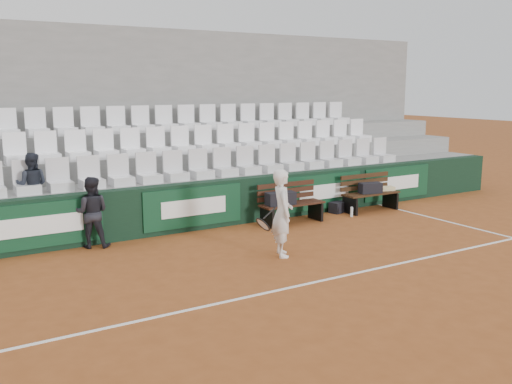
% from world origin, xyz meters
% --- Properties ---
extents(ground, '(80.00, 80.00, 0.00)m').
position_xyz_m(ground, '(0.00, 0.00, 0.00)').
color(ground, brown).
rests_on(ground, ground).
extents(court_baseline, '(18.00, 0.06, 0.01)m').
position_xyz_m(court_baseline, '(0.00, 0.00, 0.00)').
color(court_baseline, white).
rests_on(court_baseline, ground).
extents(back_barrier, '(18.00, 0.34, 1.00)m').
position_xyz_m(back_barrier, '(0.07, 3.99, 0.50)').
color(back_barrier, black).
rests_on(back_barrier, ground).
extents(grandstand_tier_front, '(18.00, 0.95, 1.00)m').
position_xyz_m(grandstand_tier_front, '(0.00, 4.62, 0.50)').
color(grandstand_tier_front, gray).
rests_on(grandstand_tier_front, ground).
extents(grandstand_tier_mid, '(18.00, 0.95, 1.45)m').
position_xyz_m(grandstand_tier_mid, '(0.00, 5.58, 0.72)').
color(grandstand_tier_mid, gray).
rests_on(grandstand_tier_mid, ground).
extents(grandstand_tier_back, '(18.00, 0.95, 1.90)m').
position_xyz_m(grandstand_tier_back, '(0.00, 6.53, 0.95)').
color(grandstand_tier_back, gray).
rests_on(grandstand_tier_back, ground).
extents(grandstand_rear_wall, '(18.00, 0.30, 4.40)m').
position_xyz_m(grandstand_rear_wall, '(0.00, 7.15, 2.20)').
color(grandstand_rear_wall, gray).
rests_on(grandstand_rear_wall, ground).
extents(seat_row_front, '(11.90, 0.44, 0.63)m').
position_xyz_m(seat_row_front, '(0.00, 4.45, 1.31)').
color(seat_row_front, silver).
rests_on(seat_row_front, grandstand_tier_front).
extents(seat_row_mid, '(11.90, 0.44, 0.63)m').
position_xyz_m(seat_row_mid, '(0.00, 5.40, 1.77)').
color(seat_row_mid, white).
rests_on(seat_row_mid, grandstand_tier_mid).
extents(seat_row_back, '(11.90, 0.44, 0.63)m').
position_xyz_m(seat_row_back, '(0.00, 6.35, 2.21)').
color(seat_row_back, white).
rests_on(seat_row_back, grandstand_tier_back).
extents(bench_left, '(1.50, 0.56, 0.45)m').
position_xyz_m(bench_left, '(1.97, 3.37, 0.23)').
color(bench_left, '#371B10').
rests_on(bench_left, ground).
extents(bench_right, '(1.50, 0.56, 0.45)m').
position_xyz_m(bench_right, '(4.31, 3.41, 0.23)').
color(bench_right, '#361F10').
rests_on(bench_right, ground).
extents(sports_bag_left, '(0.67, 0.33, 0.28)m').
position_xyz_m(sports_bag_left, '(1.65, 3.36, 0.59)').
color(sports_bag_left, black).
rests_on(sports_bag_left, bench_left).
extents(sports_bag_right, '(0.58, 0.36, 0.25)m').
position_xyz_m(sports_bag_right, '(4.25, 3.38, 0.58)').
color(sports_bag_right, black).
rests_on(sports_bag_right, bench_right).
extents(towel, '(0.39, 0.33, 0.09)m').
position_xyz_m(towel, '(4.87, 3.44, 0.50)').
color(towel, beige).
rests_on(towel, bench_right).
extents(sports_bag_ground, '(0.48, 0.37, 0.26)m').
position_xyz_m(sports_bag_ground, '(3.53, 3.69, 0.13)').
color(sports_bag_ground, black).
rests_on(sports_bag_ground, ground).
extents(water_bottle_near, '(0.07, 0.07, 0.24)m').
position_xyz_m(water_bottle_near, '(1.76, 3.53, 0.12)').
color(water_bottle_near, '#AFBFC6').
rests_on(water_bottle_near, ground).
extents(water_bottle_far, '(0.07, 0.07, 0.23)m').
position_xyz_m(water_bottle_far, '(3.50, 3.15, 0.12)').
color(water_bottle_far, silver).
rests_on(water_bottle_far, ground).
extents(tennis_player, '(0.77, 0.67, 1.56)m').
position_xyz_m(tennis_player, '(0.40, 1.45, 0.78)').
color(tennis_player, white).
rests_on(tennis_player, ground).
extents(ball_kid, '(0.80, 0.73, 1.34)m').
position_xyz_m(ball_kid, '(-2.32, 3.75, 0.67)').
color(ball_kid, black).
rests_on(ball_kid, ground).
extents(spectator_c, '(0.72, 0.64, 1.21)m').
position_xyz_m(spectator_c, '(-3.21, 4.50, 1.61)').
color(spectator_c, '#1F232E').
rests_on(spectator_c, grandstand_tier_front).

